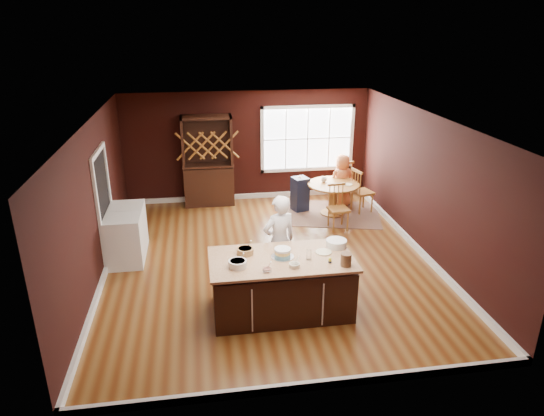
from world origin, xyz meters
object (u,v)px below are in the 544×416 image
at_px(chair_north, 341,181).
at_px(seated_woman, 342,181).
at_px(hutch, 208,161).
at_px(dryer, 129,227).
at_px(chair_south, 339,207).
at_px(toddler, 299,178).
at_px(baker, 279,242).
at_px(high_chair, 300,193).
at_px(dining_table, 333,192).
at_px(layer_cake, 283,253).
at_px(washer, 124,241).
at_px(chair_east, 363,190).
at_px(kitchen_island, 281,286).

relative_size(chair_north, seated_woman, 0.83).
bearing_deg(hutch, dryer, -125.65).
relative_size(chair_south, toddler, 3.84).
relative_size(baker, hutch, 0.75).
relative_size(seated_woman, high_chair, 1.52).
xyz_separation_m(dining_table, seated_woman, (0.34, 0.48, 0.11)).
xyz_separation_m(dining_table, layer_cake, (-1.86, -3.77, 0.46)).
xyz_separation_m(toddler, washer, (-3.72, -2.18, -0.34)).
xyz_separation_m(chair_south, hutch, (-2.71, 1.95, 0.59)).
relative_size(chair_south, high_chair, 1.17).
bearing_deg(toddler, high_chair, 7.53).
height_order(washer, dryer, washer).
height_order(chair_north, hutch, hutch).
distance_m(chair_east, dryer, 5.35).
bearing_deg(hutch, chair_north, -5.30).
distance_m(dining_table, washer, 4.83).
relative_size(kitchen_island, baker, 1.33).
distance_m(chair_east, high_chair, 1.47).
bearing_deg(chair_north, hutch, -24.52).
bearing_deg(hutch, baker, -75.82).
distance_m(dining_table, high_chair, 0.80).
height_order(baker, toddler, baker).
distance_m(seated_woman, toddler, 1.11).
relative_size(dining_table, high_chair, 1.40).
bearing_deg(dryer, hutch, 54.35).
distance_m(baker, high_chair, 3.55).
height_order(chair_east, seated_woman, seated_woman).
relative_size(baker, high_chair, 1.92).
xyz_separation_m(hutch, washer, (-1.65, -2.94, -0.62)).
distance_m(chair_south, chair_north, 1.74).
bearing_deg(high_chair, hutch, 142.86).
bearing_deg(seated_woman, dryer, 7.99).
xyz_separation_m(layer_cake, seated_woman, (2.20, 4.25, -0.34)).
xyz_separation_m(baker, chair_north, (2.20, 3.82, -0.28)).
relative_size(dining_table, toddler, 4.57).
xyz_separation_m(toddler, dryer, (-3.72, -1.54, -0.34)).
bearing_deg(washer, dining_table, 22.27).
xyz_separation_m(high_chair, hutch, (-2.11, 0.75, 0.67)).
relative_size(chair_east, toddler, 4.09).
height_order(seated_woman, high_chair, seated_woman).
bearing_deg(toddler, dryer, -157.50).
xyz_separation_m(chair_south, washer, (-4.36, -0.99, -0.03)).
height_order(dining_table, chair_east, chair_east).
xyz_separation_m(seated_woman, dryer, (-4.81, -1.67, -0.18)).
xyz_separation_m(baker, chair_east, (2.51, 3.07, -0.29)).
bearing_deg(layer_cake, high_chair, 74.39).
relative_size(seated_woman, washer, 1.38).
relative_size(kitchen_island, high_chair, 2.56).
relative_size(baker, chair_north, 1.52).
relative_size(chair_north, toddler, 4.15).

